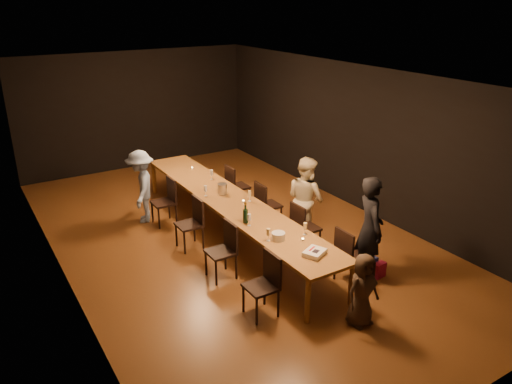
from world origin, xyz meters
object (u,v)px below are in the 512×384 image
chair_right_0 (352,255)px  birthday_cake (315,253)px  chair_left_0 (261,286)px  ice_bucket (222,189)px  champagne_bottle (245,213)px  woman_tan (306,199)px  chair_right_1 (306,227)px  woman_birthday (370,229)px  chair_left_3 (163,202)px  chair_left_1 (221,251)px  plate_stack (278,236)px  chair_right_3 (238,186)px  man_blue (141,187)px  child (363,290)px  table (230,202)px  chair_right_2 (269,205)px  chair_left_2 (189,224)px

chair_right_0 → birthday_cake: size_ratio=2.35×
chair_left_0 → birthday_cake: bearing=-95.5°
chair_right_0 → birthday_cake: chair_right_0 is taller
chair_right_0 → ice_bucket: ice_bucket is taller
champagne_bottle → woman_tan: bearing=9.1°
chair_right_1 → chair_left_0: bearing=-54.8°
woman_birthday → chair_left_3: bearing=50.4°
chair_left_1 → chair_left_3: size_ratio=1.00×
chair_right_1 → plate_stack: chair_right_1 is taller
chair_right_3 → ice_bucket: (-0.83, -0.86, 0.39)m
man_blue → child: man_blue is taller
table → chair_right_0: 2.56m
chair_right_1 → chair_left_1: bearing=-90.0°
table → chair_right_2: (0.85, 0.00, -0.24)m
chair_right_2 → chair_left_2: size_ratio=1.00×
chair_left_0 → chair_right_1: bearing=-54.8°
chair_right_0 → chair_left_2: size_ratio=1.00×
chair_right_1 → chair_right_0: bearing=-0.0°
table → chair_left_1: bearing=-125.3°
child → chair_left_0: bearing=138.4°
chair_left_2 → chair_left_3: size_ratio=1.00×
table → chair_left_0: (-0.85, -2.40, -0.24)m
chair_right_3 → birthday_cake: chair_right_3 is taller
chair_right_1 → champagne_bottle: bearing=-100.0°
chair_left_2 → birthday_cake: size_ratio=2.35×
woman_tan → champagne_bottle: (-1.42, -0.23, 0.14)m
woman_birthday → ice_bucket: (-1.13, 2.77, -0.01)m
chair_left_2 → woman_birthday: woman_birthday is taller
table → child: 3.31m
woman_birthday → child: size_ratio=1.62×
chair_right_0 → chair_right_2: (0.00, 2.40, 0.00)m
plate_stack → chair_left_0: bearing=-139.3°
woman_birthday → ice_bucket: size_ratio=8.50×
chair_right_1 → chair_right_2: bearing=180.0°
chair_left_2 → woman_birthday: size_ratio=0.54×
chair_left_1 → ice_bucket: ice_bucket is taller
chair_left_3 → woman_birthday: bearing=-151.2°
chair_right_2 → woman_tan: woman_tan is taller
chair_left_3 → plate_stack: size_ratio=4.38×
chair_right_3 → woman_birthday: size_ratio=0.54×
chair_right_1 → chair_left_3: same height
table → chair_right_3: size_ratio=6.45×
chair_right_3 → child: child is taller
woman_birthday → champagne_bottle: woman_birthday is taller
chair_right_0 → chair_left_3: bearing=-154.7°
chair_right_3 → champagne_bottle: size_ratio=2.55×
chair_right_3 → woman_birthday: 3.67m
child → ice_bucket: child is taller
plate_stack → champagne_bottle: (-0.11, 0.80, 0.12)m
chair_left_3 → man_blue: bearing=39.9°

